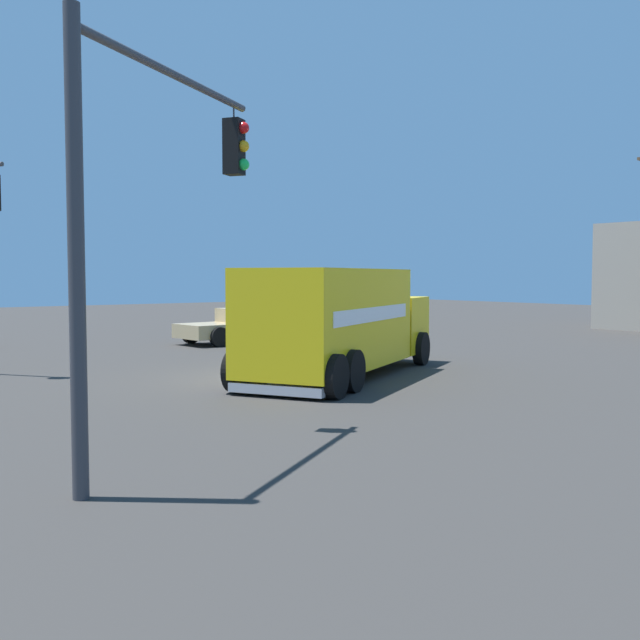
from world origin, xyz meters
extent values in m
plane|color=#33302D|center=(0.00, 0.00, 0.00)|extent=(100.00, 100.00, 0.00)
cube|color=yellow|center=(1.29, 1.02, 1.61)|extent=(5.15, 6.65, 2.53)
cube|color=yellow|center=(-0.77, 4.73, 1.20)|extent=(3.02, 2.83, 1.70)
cube|color=black|center=(-1.18, 5.48, 1.54)|extent=(1.80, 1.05, 0.88)
cube|color=#B2B2B7|center=(2.76, -1.63, 0.19)|extent=(2.11, 1.29, 0.21)
cube|color=white|center=(0.23, 0.44, 1.74)|extent=(2.57, 4.62, 0.36)
cube|color=white|center=(2.35, 1.61, 1.74)|extent=(2.57, 4.62, 0.36)
cylinder|color=black|center=(-1.83, 4.08, 0.50)|extent=(0.73, 1.01, 1.00)
cylinder|color=black|center=(0.34, 5.29, 0.50)|extent=(0.73, 1.01, 1.00)
cylinder|color=black|center=(0.95, -0.92, 0.50)|extent=(0.73, 1.01, 1.00)
cylinder|color=black|center=(3.12, 0.28, 0.50)|extent=(0.73, 1.01, 1.00)
cylinder|color=black|center=(1.46, -1.84, 0.50)|extent=(0.73, 1.01, 1.00)
cylinder|color=black|center=(3.63, -0.64, 0.50)|extent=(0.73, 1.01, 1.00)
cylinder|color=#38383D|center=(7.43, -7.59, 2.95)|extent=(0.20, 0.20, 5.89)
cylinder|color=#38383D|center=(6.15, -5.65, 5.64)|extent=(2.65, 3.94, 0.12)
cylinder|color=#38383D|center=(5.07, -4.01, 5.52)|extent=(0.03, 0.03, 0.25)
cube|color=black|center=(5.07, -4.01, 4.92)|extent=(0.42, 0.42, 0.95)
sphere|color=red|center=(5.22, -3.91, 5.23)|extent=(0.20, 0.20, 0.20)
sphere|color=#EFA314|center=(5.22, -3.91, 4.92)|extent=(0.20, 0.20, 0.20)
sphere|color=#19CC4C|center=(5.22, -3.91, 4.61)|extent=(0.20, 0.20, 0.20)
cube|color=tan|center=(-9.58, 6.68, 0.53)|extent=(2.06, 1.65, 0.50)
cube|color=tan|center=(-9.46, 5.08, 0.83)|extent=(2.08, 1.85, 1.10)
cube|color=black|center=(-9.46, 5.08, 1.12)|extent=(1.90, 1.56, 0.48)
cube|color=tan|center=(-9.31, 3.24, 0.56)|extent=(2.10, 2.14, 0.55)
cylinder|color=black|center=(-10.57, 6.47, 0.38)|extent=(0.30, 0.78, 0.76)
cylinder|color=black|center=(-8.57, 6.62, 0.38)|extent=(0.30, 0.78, 0.76)
cylinder|color=black|center=(-10.31, 3.05, 0.38)|extent=(0.30, 0.78, 0.76)
cylinder|color=black|center=(-8.30, 3.20, 0.38)|extent=(0.30, 0.78, 0.76)
camera|label=1|loc=(16.21, -10.61, 2.71)|focal=41.51mm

